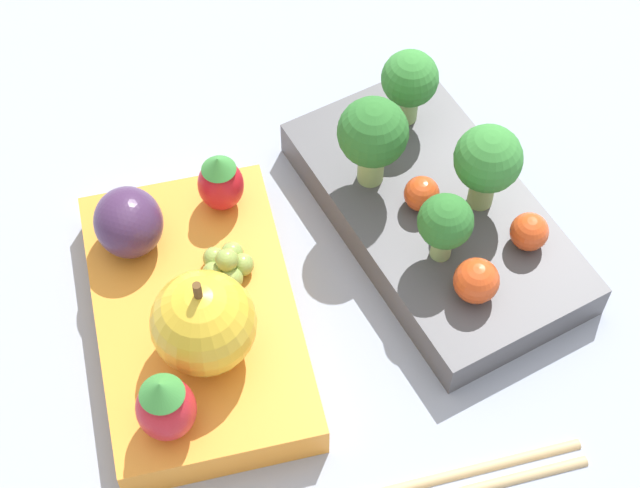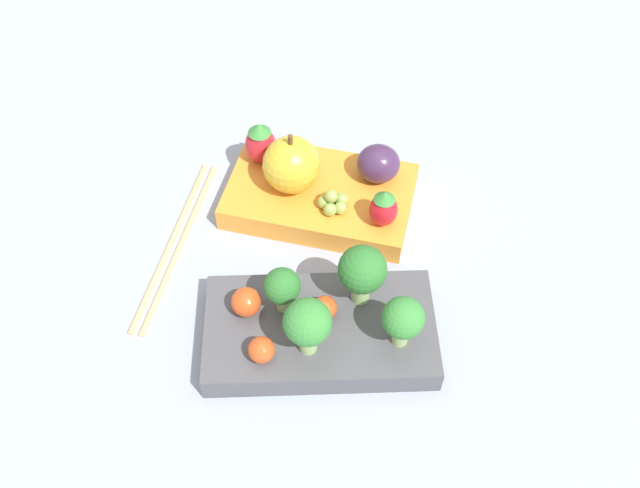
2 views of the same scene
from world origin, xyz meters
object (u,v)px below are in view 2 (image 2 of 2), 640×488
Objects in this scene: apple at (291,165)px; strawberry_0 at (383,208)px; plum at (378,164)px; broccoli_floret_0 at (403,319)px; bento_box_fruit at (320,196)px; grape_cluster at (333,202)px; chopsticks_pair at (175,242)px; cherry_tomato_0 at (246,302)px; cherry_tomato_2 at (325,308)px; strawberry_1 at (260,143)px; bento_box_savoury at (320,332)px; broccoli_floret_1 at (282,287)px; broccoli_floret_2 at (313,324)px; broccoli_floret_3 at (362,271)px; cherry_tomato_1 at (261,350)px.

strawberry_0 is (-0.09, 0.04, -0.01)m from apple.
broccoli_floret_0 is at bearing 100.44° from plum.
strawberry_0 is at bearing 151.01° from bento_box_fruit.
grape_cluster is 0.14× the size of chopsticks_pair.
chopsticks_pair is at bearing -42.55° from cherry_tomato_0.
broccoli_floret_0 is 0.07m from cherry_tomato_2.
bento_box_savoury is at bearing 114.44° from strawberry_1.
strawberry_0 is 0.05m from grape_cluster.
strawberry_1 reaches higher than grape_cluster.
cherry_tomato_0 is (0.03, 0.01, -0.02)m from broccoli_floret_1.
cherry_tomato_2 is at bearing -176.02° from cherry_tomato_0.
strawberry_0 reaches higher than grape_cluster.
apple reaches higher than strawberry_1.
broccoli_floret_2 is 0.91× the size of apple.
strawberry_0 reaches higher than bento_box_savoury.
broccoli_floret_0 is 2.53× the size of cherry_tomato_2.
chopsticks_pair is (0.18, -0.06, -0.06)m from broccoli_floret_3.
broccoli_floret_1 reaches higher than plum.
broccoli_floret_3 is at bearing -135.45° from bento_box_savoury.
cherry_tomato_1 is 0.74× the size of grape_cluster.
plum is at bearing 175.36° from strawberry_1.
broccoli_floret_0 reaches higher than cherry_tomato_1.
bento_box_savoury is at bearing 44.55° from broccoli_floret_3.
broccoli_floret_3 reaches higher than plum.
cherry_tomato_0 is at bearing 73.93° from bento_box_fruit.
cherry_tomato_0 is (0.06, -0.01, 0.03)m from bento_box_savoury.
chopsticks_pair is (0.15, -0.11, -0.06)m from broccoli_floret_2.
cherry_tomato_0 is 0.15m from apple.
bento_box_savoury is at bearing -139.01° from cherry_tomato_1.
broccoli_floret_2 is 0.07m from cherry_tomato_0.
bento_box_fruit is 0.08m from strawberry_0.
cherry_tomato_1 reaches higher than bento_box_fruit.
broccoli_floret_3 reaches higher than grape_cluster.
broccoli_floret_2 is at bearing 79.72° from plum.
plum reaches higher than cherry_tomato_0.
cherry_tomato_0 is 0.07m from cherry_tomato_2.
grape_cluster is at bearing 124.05° from bento_box_fruit.
bento_box_savoury is 5.12× the size of strawberry_0.
broccoli_floret_0 is (-0.09, 0.16, 0.05)m from bento_box_fruit.
strawberry_0 is (-0.04, -0.12, 0.03)m from bento_box_savoury.
plum is at bearing -130.26° from grape_cluster.
broccoli_floret_0 reaches higher than grape_cluster.
grape_cluster is (-0.04, -0.17, -0.00)m from cherry_tomato_1.
grape_cluster is at bearing -88.02° from bento_box_savoury.
plum is at bearing -100.88° from bento_box_savoury.
broccoli_floret_2 reaches higher than grape_cluster.
strawberry_1 is at bearing -63.65° from cherry_tomato_2.
broccoli_floret_3 reaches higher than strawberry_1.
cherry_tomato_1 is at bearing 79.06° from broccoli_floret_1.
strawberry_1 is at bearing -83.50° from cherry_tomato_0.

